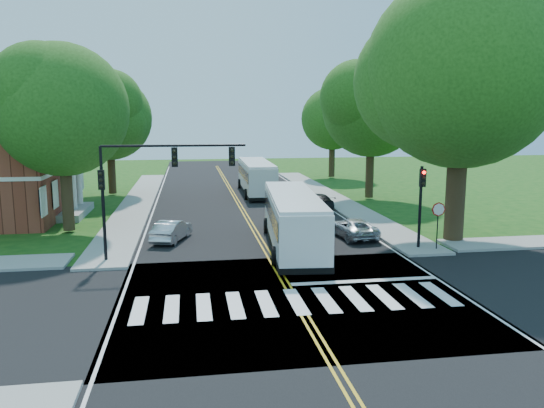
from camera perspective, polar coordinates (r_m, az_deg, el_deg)
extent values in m
plane|color=#124711|center=(21.57, 2.36, -10.01)|extent=(140.00, 140.00, 0.00)
cube|color=black|center=(38.82, -2.86, -1.21)|extent=(14.00, 96.00, 0.01)
cube|color=black|center=(21.57, 2.36, -10.00)|extent=(60.00, 12.00, 0.01)
cube|color=gold|center=(42.73, -3.43, -0.22)|extent=(0.36, 70.00, 0.01)
cube|color=silver|center=(42.63, -12.56, -0.46)|extent=(0.12, 70.00, 0.01)
cube|color=silver|center=(43.90, 5.44, 0.01)|extent=(0.12, 70.00, 0.01)
cube|color=silver|center=(21.10, 2.63, -10.42)|extent=(12.60, 3.00, 0.01)
cube|color=silver|center=(23.91, 9.93, -8.14)|extent=(6.60, 0.40, 0.01)
cube|color=gray|center=(45.69, -14.22, 0.21)|extent=(2.60, 40.00, 0.15)
cube|color=gray|center=(47.13, 6.30, 0.72)|extent=(2.60, 40.00, 0.15)
cylinder|color=#352215|center=(31.98, 19.16, 1.68)|extent=(1.10, 1.10, 6.00)
sphere|color=#367823|center=(31.82, 19.81, 13.37)|extent=(10.80, 10.80, 10.80)
cylinder|color=#352215|center=(35.05, -21.19, 1.21)|extent=(0.70, 0.70, 4.80)
sphere|color=#367823|center=(34.75, -21.69, 9.40)|extent=(8.00, 8.00, 8.00)
cylinder|color=#352215|center=(50.65, -16.87, 3.57)|extent=(0.70, 0.70, 4.40)
sphere|color=#367823|center=(50.42, -17.13, 8.86)|extent=(7.60, 7.60, 7.60)
cylinder|color=#352215|center=(46.82, 10.47, 3.74)|extent=(0.70, 0.70, 5.00)
sphere|color=#367823|center=(46.60, 10.67, 10.15)|extent=(8.40, 8.40, 8.40)
cylinder|color=#352215|center=(62.36, 6.45, 4.95)|extent=(0.70, 0.70, 4.40)
sphere|color=#367823|center=(62.17, 6.53, 9.12)|extent=(7.20, 7.20, 7.20)
cube|color=silver|center=(40.90, -20.84, 4.94)|extent=(1.40, 6.00, 0.45)
cube|color=gray|center=(41.39, -20.50, -0.80)|extent=(1.80, 6.00, 0.50)
cylinder|color=silver|center=(38.98, -21.29, 1.31)|extent=(0.50, 0.50, 4.20)
cylinder|color=silver|center=(41.12, -20.65, 1.74)|extent=(0.50, 0.50, 4.20)
cylinder|color=silver|center=(43.26, -20.07, 2.13)|extent=(0.50, 0.50, 4.20)
cylinder|color=black|center=(27.18, -17.65, -1.03)|extent=(0.16, 0.16, 4.60)
cube|color=black|center=(26.78, -17.88, 2.49)|extent=(0.30, 0.22, 0.95)
sphere|color=black|center=(26.61, -17.96, 3.10)|extent=(0.18, 0.18, 0.18)
cylinder|color=black|center=(26.48, -10.47, 6.19)|extent=(7.00, 0.12, 0.12)
cube|color=black|center=(26.37, -10.44, 4.98)|extent=(0.30, 0.22, 0.95)
cube|color=black|center=(26.44, -4.34, 5.12)|extent=(0.30, 0.22, 0.95)
cylinder|color=black|center=(29.52, 15.64, -0.32)|extent=(0.16, 0.16, 4.40)
cube|color=black|center=(29.17, 15.90, 2.73)|extent=(0.30, 0.22, 0.95)
sphere|color=#FF0A05|center=(29.01, 16.04, 3.28)|extent=(0.18, 0.18, 0.18)
cylinder|color=black|center=(29.62, 17.36, -2.54)|extent=(0.06, 0.06, 2.20)
cylinder|color=#A50A07|center=(29.40, 17.48, -0.55)|extent=(0.76, 0.04, 0.76)
cube|color=silver|center=(29.10, 2.29, -1.80)|extent=(3.47, 11.56, 2.65)
cube|color=black|center=(29.01, 2.29, -0.87)|extent=(3.46, 10.77, 0.92)
cube|color=black|center=(34.67, 1.28, 0.59)|extent=(2.36, 0.31, 1.54)
cube|color=orange|center=(34.55, 1.29, 2.02)|extent=(1.64, 0.25, 0.31)
cube|color=black|center=(29.35, 2.27, -4.06)|extent=(3.52, 11.66, 0.29)
cube|color=silver|center=(28.86, 2.31, 0.88)|extent=(3.39, 11.21, 0.21)
cylinder|color=black|center=(33.12, 3.74, -2.26)|extent=(0.39, 0.95, 0.93)
cylinder|color=black|center=(32.88, -0.60, -2.32)|extent=(0.39, 0.95, 0.93)
cylinder|color=black|center=(26.15, 5.83, -5.46)|extent=(0.39, 0.95, 0.93)
cylinder|color=black|center=(25.86, 0.32, -5.59)|extent=(0.39, 0.95, 0.93)
cube|color=silver|center=(49.52, -1.70, 2.88)|extent=(2.69, 11.49, 2.67)
cube|color=black|center=(49.46, -1.70, 3.43)|extent=(2.75, 10.69, 0.92)
cube|color=black|center=(55.19, -2.35, 3.91)|extent=(2.38, 0.15, 1.55)
cube|color=orange|center=(55.11, -2.35, 4.81)|extent=(1.65, 0.13, 0.31)
cube|color=black|center=(49.67, -1.69, 1.52)|extent=(2.75, 11.59, 0.29)
cube|color=silver|center=(49.38, -1.70, 4.48)|extent=(2.64, 11.15, 0.21)
cylinder|color=black|center=(53.52, -0.79, 2.25)|extent=(0.33, 0.94, 0.93)
cylinder|color=black|center=(53.27, -3.48, 2.20)|extent=(0.33, 0.94, 0.93)
cylinder|color=black|center=(46.37, 0.32, 1.14)|extent=(0.33, 0.94, 0.93)
cylinder|color=black|center=(46.08, -2.78, 1.07)|extent=(0.33, 0.94, 0.93)
imported|color=#B0B1B7|center=(31.30, -10.75, -2.81)|extent=(2.41, 3.96, 1.23)
imported|color=silver|center=(32.01, 8.70, -2.54)|extent=(2.29, 4.34, 1.16)
imported|color=black|center=(41.70, 4.83, 0.33)|extent=(2.27, 4.25, 1.17)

